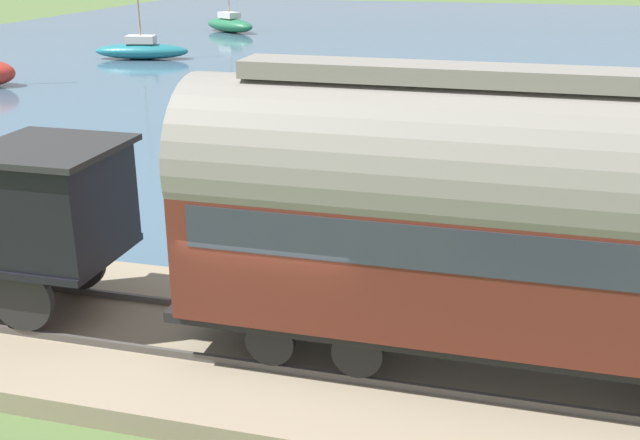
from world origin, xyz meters
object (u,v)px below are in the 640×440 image
sailboat_teal (142,50)px  sailboat_green (230,24)px  rowboat_off_pier (571,179)px  passenger_coach (542,217)px

sailboat_teal → sailboat_green: bearing=-11.4°
sailboat_teal → rowboat_off_pier: 30.59m
sailboat_teal → rowboat_off_pier: (-19.62, -23.47, -0.35)m
passenger_coach → sailboat_teal: bearing=35.8°
passenger_coach → rowboat_off_pier: bearing=-6.3°
passenger_coach → sailboat_green: sailboat_green is taller
passenger_coach → sailboat_teal: (30.85, 22.23, -2.34)m
sailboat_green → sailboat_teal: (-15.06, -0.26, -0.05)m
sailboat_green → rowboat_off_pier: bearing=-112.7°
sailboat_green → rowboat_off_pier: size_ratio=2.09×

